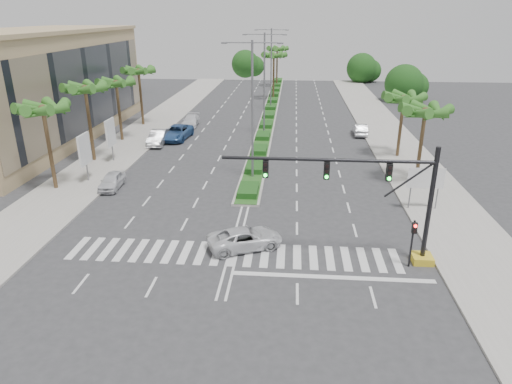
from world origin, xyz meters
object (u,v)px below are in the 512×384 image
Objects in this scene: car_parked_c at (177,133)px; car_right at (360,129)px; car_parked_a at (112,181)px; car_parked_b at (158,138)px; car_parked_d at (191,121)px; car_crossing at (245,238)px.

car_parked_c reaches higher than car_right.
car_right is (23.60, 20.35, 0.04)m from car_parked_a.
car_parked_a is 14.12m from car_parked_b.
car_parked_d is at bearing 82.48° from car_parked_a.
car_parked_d is (1.72, 23.71, 0.02)m from car_parked_a.
car_parked_a is 31.16m from car_right.
car_parked_b is 0.82× the size of car_parked_c.
car_right is (21.88, -3.37, 0.03)m from car_parked_d.
car_parked_c is 1.26× the size of car_parked_d.
car_parked_c reaches higher than car_parked_a.
car_parked_d is 22.14m from car_right.
car_parked_b is at bearing -102.67° from car_parked_d.
car_parked_c is at bearing 54.39° from car_parked_b.
car_parked_c reaches higher than car_crossing.
car_parked_b is 1.03× the size of car_parked_d.
car_right is at bearing 12.36° from car_parked_b.
car_parked_c is 22.36m from car_right.
car_crossing is (10.91, -26.27, -0.16)m from car_parked_c.
car_parked_a is at bearing -92.42° from car_parked_b.
car_parked_a is at bearing -96.65° from car_parked_d.
car_parked_d is (1.72, 9.59, -0.12)m from car_parked_b.
car_parked_b reaches higher than car_parked_a.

